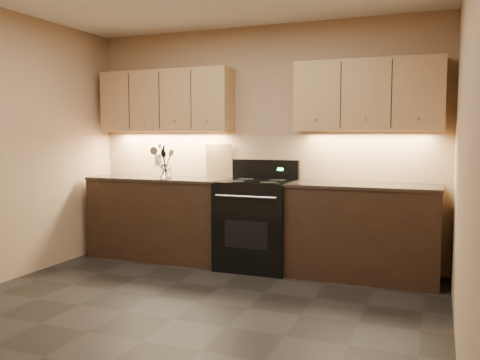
{
  "coord_description": "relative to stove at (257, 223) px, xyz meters",
  "views": [
    {
      "loc": [
        1.86,
        -3.33,
        1.41
      ],
      "look_at": [
        -0.02,
        1.45,
        0.95
      ],
      "focal_mm": 38.0,
      "sensor_mm": 36.0,
      "label": 1
    }
  ],
  "objects": [
    {
      "name": "upper_cab_right",
      "position": [
        1.1,
        0.17,
        1.32
      ],
      "size": [
        1.44,
        0.3,
        0.7
      ],
      "primitive_type": "cube",
      "color": "tan",
      "rests_on": "wall_back"
    },
    {
      "name": "upper_cab_left",
      "position": [
        -1.18,
        0.17,
        1.32
      ],
      "size": [
        1.6,
        0.3,
        0.7
      ],
      "primitive_type": "cube",
      "color": "tan",
      "rests_on": "wall_back"
    },
    {
      "name": "floor",
      "position": [
        -0.08,
        -1.68,
        -0.48
      ],
      "size": [
        4.0,
        4.0,
        0.0
      ],
      "primitive_type": "plane",
      "color": "black",
      "rests_on": "ground"
    },
    {
      "name": "wall_back",
      "position": [
        -0.08,
        0.32,
        0.82
      ],
      "size": [
        4.0,
        0.04,
        2.6
      ],
      "primitive_type": "cube",
      "color": "tan",
      "rests_on": "ground"
    },
    {
      "name": "utensil_crock",
      "position": [
        -1.04,
        -0.11,
        0.52
      ],
      "size": [
        0.13,
        0.13,
        0.16
      ],
      "color": "white",
      "rests_on": "counter_left"
    },
    {
      "name": "steel_spatula",
      "position": [
        -1.02,
        -0.09,
        0.66
      ],
      "size": [
        0.2,
        0.11,
        0.4
      ],
      "primitive_type": null,
      "rotation": [
        0.01,
        -0.29,
        -0.18
      ],
      "color": "silver",
      "rests_on": "utensil_crock"
    },
    {
      "name": "black_turner",
      "position": [
        -1.02,
        -0.13,
        0.65
      ],
      "size": [
        0.18,
        0.17,
        0.39
      ],
      "primitive_type": null,
      "rotation": [
        -0.26,
        -0.18,
        0.26
      ],
      "color": "black",
      "rests_on": "utensil_crock"
    },
    {
      "name": "outlet_plate",
      "position": [
        -1.38,
        0.31,
        0.64
      ],
      "size": [
        0.08,
        0.01,
        0.12
      ],
      "primitive_type": "cube",
      "color": "#B2B5BA",
      "rests_on": "wall_back"
    },
    {
      "name": "steel_skimmer",
      "position": [
        -1.01,
        -0.12,
        0.64
      ],
      "size": [
        0.26,
        0.11,
        0.35
      ],
      "primitive_type": null,
      "rotation": [
        -0.0,
        -0.51,
        0.1
      ],
      "color": "silver",
      "rests_on": "utensil_crock"
    },
    {
      "name": "counter_left",
      "position": [
        -1.18,
        0.02,
        -0.01
      ],
      "size": [
        1.62,
        0.62,
        0.93
      ],
      "color": "black",
      "rests_on": "ground"
    },
    {
      "name": "counter_right",
      "position": [
        1.1,
        0.02,
        -0.01
      ],
      "size": [
        1.46,
        0.62,
        0.93
      ],
      "color": "black",
      "rests_on": "ground"
    },
    {
      "name": "stove",
      "position": [
        0.0,
        0.0,
        0.0
      ],
      "size": [
        0.76,
        0.68,
        1.14
      ],
      "color": "black",
      "rests_on": "ground"
    },
    {
      "name": "wooden_spoon",
      "position": [
        -1.07,
        -0.13,
        0.63
      ],
      "size": [
        0.18,
        0.08,
        0.32
      ],
      "primitive_type": null,
      "rotation": [
        -0.02,
        0.4,
        0.1
      ],
      "color": "tan",
      "rests_on": "utensil_crock"
    },
    {
      "name": "wall_right",
      "position": [
        1.92,
        -1.68,
        0.82
      ],
      "size": [
        0.04,
        4.0,
        2.6
      ],
      "primitive_type": "cube",
      "color": "tan",
      "rests_on": "ground"
    },
    {
      "name": "black_spoon",
      "position": [
        -1.04,
        -0.09,
        0.62
      ],
      "size": [
        0.09,
        0.16,
        0.31
      ],
      "primitive_type": null,
      "rotation": [
        0.31,
        0.02,
        0.13
      ],
      "color": "black",
      "rests_on": "utensil_crock"
    },
    {
      "name": "cutting_board",
      "position": [
        -0.56,
        0.28,
        0.64
      ],
      "size": [
        0.31,
        0.13,
        0.38
      ],
      "primitive_type": "cube",
      "rotation": [
        0.15,
        0.0,
        0.16
      ],
      "color": "tan",
      "rests_on": "counter_left"
    }
  ]
}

